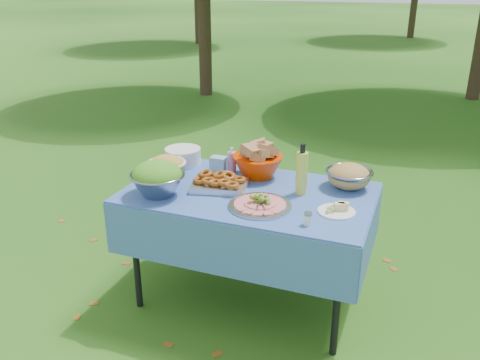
% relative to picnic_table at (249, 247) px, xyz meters
% --- Properties ---
extents(ground, '(80.00, 80.00, 0.00)m').
position_rel_picnic_table_xyz_m(ground, '(0.00, 0.00, -0.38)').
color(ground, black).
rests_on(ground, ground).
extents(picnic_table, '(1.46, 0.86, 0.76)m').
position_rel_picnic_table_xyz_m(picnic_table, '(0.00, 0.00, 0.00)').
color(picnic_table, '#729FDB').
rests_on(picnic_table, ground).
extents(salad_bowl, '(0.34, 0.34, 0.21)m').
position_rel_picnic_table_xyz_m(salad_bowl, '(-0.48, -0.24, 0.49)').
color(salad_bowl, gray).
rests_on(salad_bowl, picnic_table).
extents(pasta_bowl_white, '(0.33, 0.33, 0.14)m').
position_rel_picnic_table_xyz_m(pasta_bowl_white, '(-0.58, 0.05, 0.45)').
color(pasta_bowl_white, white).
rests_on(pasta_bowl_white, picnic_table).
extents(plate_stack, '(0.29, 0.29, 0.11)m').
position_rel_picnic_table_xyz_m(plate_stack, '(-0.59, 0.30, 0.44)').
color(plate_stack, white).
rests_on(plate_stack, picnic_table).
extents(wipes_box, '(0.10, 0.08, 0.09)m').
position_rel_picnic_table_xyz_m(wipes_box, '(-0.31, 0.26, 0.43)').
color(wipes_box, '#82B1C9').
rests_on(wipes_box, picnic_table).
extents(sanitizer_bottle, '(0.06, 0.06, 0.16)m').
position_rel_picnic_table_xyz_m(sanitizer_bottle, '(-0.22, 0.28, 0.46)').
color(sanitizer_bottle, pink).
rests_on(sanitizer_bottle, picnic_table).
extents(bread_bowl, '(0.38, 0.38, 0.21)m').
position_rel_picnic_table_xyz_m(bread_bowl, '(-0.03, 0.26, 0.49)').
color(bread_bowl, '#D83300').
rests_on(bread_bowl, picnic_table).
extents(pasta_bowl_steel, '(0.34, 0.34, 0.15)m').
position_rel_picnic_table_xyz_m(pasta_bowl_steel, '(0.54, 0.28, 0.46)').
color(pasta_bowl_steel, gray).
rests_on(pasta_bowl_steel, picnic_table).
extents(fried_tray, '(0.38, 0.31, 0.08)m').
position_rel_picnic_table_xyz_m(fried_tray, '(-0.18, -0.02, 0.42)').
color(fried_tray, silver).
rests_on(fried_tray, picnic_table).
extents(charcuterie_platter, '(0.41, 0.41, 0.08)m').
position_rel_picnic_table_xyz_m(charcuterie_platter, '(0.13, -0.18, 0.42)').
color(charcuterie_platter, '#B3B7BA').
rests_on(charcuterie_platter, picnic_table).
extents(oil_bottle, '(0.08, 0.08, 0.31)m').
position_rel_picnic_table_xyz_m(oil_bottle, '(0.30, 0.08, 0.53)').
color(oil_bottle, '#C2D547').
rests_on(oil_bottle, picnic_table).
extents(cheese_plate, '(0.27, 0.27, 0.06)m').
position_rel_picnic_table_xyz_m(cheese_plate, '(0.54, -0.10, 0.41)').
color(cheese_plate, white).
rests_on(cheese_plate, picnic_table).
extents(shaker, '(0.06, 0.06, 0.07)m').
position_rel_picnic_table_xyz_m(shaker, '(0.43, -0.30, 0.42)').
color(shaker, white).
rests_on(shaker, picnic_table).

